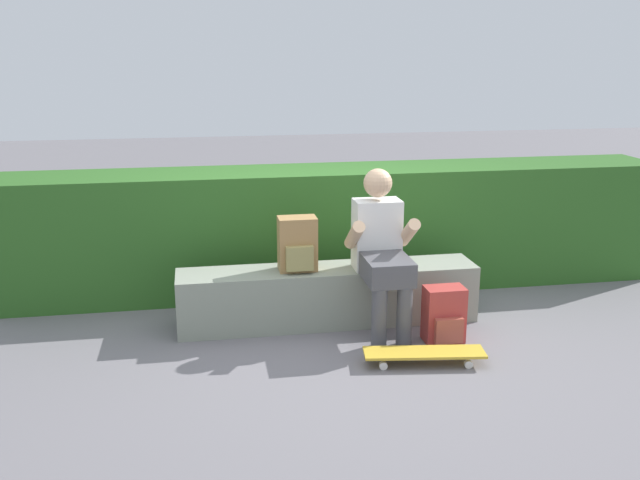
{
  "coord_description": "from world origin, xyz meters",
  "views": [
    {
      "loc": [
        -0.94,
        -4.64,
        2.04
      ],
      "look_at": [
        -0.05,
        0.43,
        0.63
      ],
      "focal_mm": 40.0,
      "sensor_mm": 36.0,
      "label": 1
    }
  ],
  "objects_px": {
    "skateboard_near_person": "(424,353)",
    "backpack_on_ground": "(444,315)",
    "bench_main": "(328,295)",
    "person_skater": "(381,247)",
    "backpack_on_bench": "(298,245)"
  },
  "relations": [
    {
      "from": "person_skater",
      "to": "backpack_on_ground",
      "type": "relative_size",
      "value": 2.96
    },
    {
      "from": "skateboard_near_person",
      "to": "person_skater",
      "type": "bearing_deg",
      "value": 102.33
    },
    {
      "from": "bench_main",
      "to": "person_skater",
      "type": "distance_m",
      "value": 0.58
    },
    {
      "from": "bench_main",
      "to": "backpack_on_bench",
      "type": "distance_m",
      "value": 0.47
    },
    {
      "from": "backpack_on_bench",
      "to": "backpack_on_ground",
      "type": "bearing_deg",
      "value": -26.35
    },
    {
      "from": "skateboard_near_person",
      "to": "backpack_on_ground",
      "type": "bearing_deg",
      "value": 53.33
    },
    {
      "from": "person_skater",
      "to": "backpack_on_bench",
      "type": "bearing_deg",
      "value": 161.6
    },
    {
      "from": "bench_main",
      "to": "backpack_on_ground",
      "type": "relative_size",
      "value": 5.62
    },
    {
      "from": "backpack_on_bench",
      "to": "backpack_on_ground",
      "type": "distance_m",
      "value": 1.17
    },
    {
      "from": "person_skater",
      "to": "skateboard_near_person",
      "type": "xyz_separation_m",
      "value": [
        0.14,
        -0.63,
        -0.56
      ]
    },
    {
      "from": "skateboard_near_person",
      "to": "backpack_on_bench",
      "type": "distance_m",
      "value": 1.23
    },
    {
      "from": "person_skater",
      "to": "backpack_on_ground",
      "type": "height_order",
      "value": "person_skater"
    },
    {
      "from": "person_skater",
      "to": "backpack_on_ground",
      "type": "xyz_separation_m",
      "value": [
        0.39,
        -0.29,
        -0.44
      ]
    },
    {
      "from": "bench_main",
      "to": "skateboard_near_person",
      "type": "bearing_deg",
      "value": -59.51
    },
    {
      "from": "bench_main",
      "to": "backpack_on_bench",
      "type": "bearing_deg",
      "value": -177.66
    }
  ]
}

